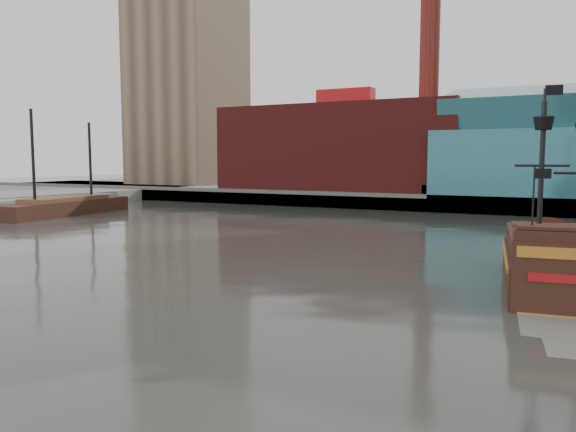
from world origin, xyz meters
The scene contains 6 objects.
ground centered at (0.00, 0.00, 0.00)m, with size 400.00×400.00×0.00m, color #2E302A.
promenade_far centered at (0.00, 92.00, 1.00)m, with size 220.00×60.00×2.00m, color slate.
seawall centered at (0.00, 62.50, 1.30)m, with size 220.00×1.00×2.60m, color #4C4C49.
skyline centered at (5.21, 84.56, 24.55)m, with size 149.00×45.00×62.00m.
pirate_ship centered at (14.04, 16.17, 1.20)m, with size 7.57×18.30×13.29m.
docked_vessel centered at (-49.39, 34.61, 0.96)m, with size 7.66×22.52×15.01m.
Camera 1 is at (15.07, -20.87, 7.77)m, focal length 35.00 mm.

